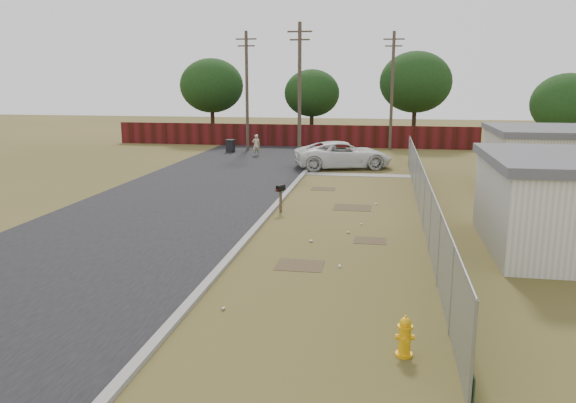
% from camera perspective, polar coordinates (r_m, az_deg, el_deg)
% --- Properties ---
extents(ground, '(120.00, 120.00, 0.00)m').
position_cam_1_polar(ground, '(21.49, 5.29, -2.36)').
color(ground, brown).
rests_on(ground, ground).
extents(street, '(15.10, 60.00, 0.12)m').
position_cam_1_polar(street, '(30.45, -6.25, 2.00)').
color(street, black).
rests_on(street, ground).
extents(chainlink_fence, '(0.10, 27.06, 2.02)m').
position_cam_1_polar(chainlink_fence, '(22.30, 13.56, -0.01)').
color(chainlink_fence, gray).
rests_on(chainlink_fence, ground).
extents(privacy_fence, '(30.00, 0.12, 1.80)m').
position_cam_1_polar(privacy_fence, '(46.57, 0.38, 6.73)').
color(privacy_fence, '#4E1013').
rests_on(privacy_fence, ground).
extents(utility_poles, '(12.60, 8.24, 9.00)m').
position_cam_1_polar(utility_poles, '(41.74, 2.62, 11.29)').
color(utility_poles, '#483D30').
rests_on(utility_poles, ground).
extents(horizon_trees, '(33.32, 31.94, 7.78)m').
position_cam_1_polar(horizon_trees, '(44.31, 9.00, 11.13)').
color(horizon_trees, black).
rests_on(horizon_trees, ground).
extents(fire_hydrant, '(0.39, 0.39, 0.86)m').
position_cam_1_polar(fire_hydrant, '(11.71, 11.77, -13.35)').
color(fire_hydrant, '#E8A50C').
rests_on(fire_hydrant, ground).
extents(mailbox, '(0.35, 0.50, 1.17)m').
position_cam_1_polar(mailbox, '(23.19, -0.76, 1.12)').
color(mailbox, brown).
rests_on(mailbox, ground).
extents(pickup_truck, '(6.56, 4.49, 1.67)m').
position_cam_1_polar(pickup_truck, '(35.18, 5.63, 4.75)').
color(pickup_truck, silver).
rests_on(pickup_truck, ground).
extents(pedestrian, '(0.65, 0.54, 1.54)m').
position_cam_1_polar(pedestrian, '(40.93, -3.25, 5.76)').
color(pedestrian, tan).
rests_on(pedestrian, ground).
extents(trash_bin, '(0.67, 0.73, 0.96)m').
position_cam_1_polar(trash_bin, '(42.99, -5.87, 5.65)').
color(trash_bin, black).
rests_on(trash_bin, ground).
extents(scattered_litter, '(3.53, 12.47, 0.07)m').
position_cam_1_polar(scattered_litter, '(19.33, 4.77, -3.91)').
color(scattered_litter, silver).
rests_on(scattered_litter, ground).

